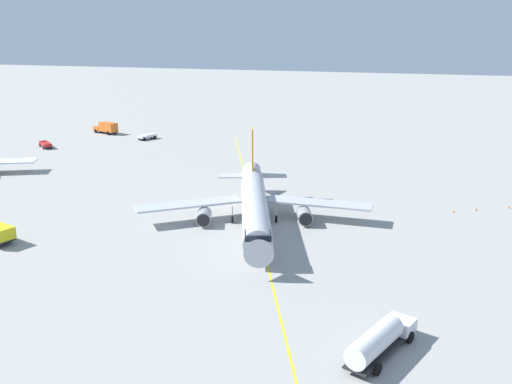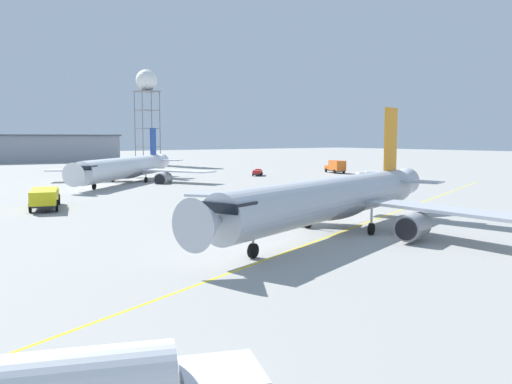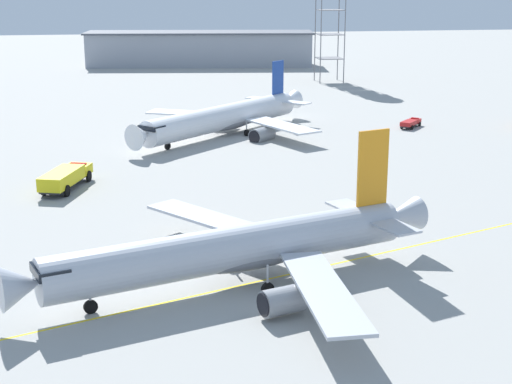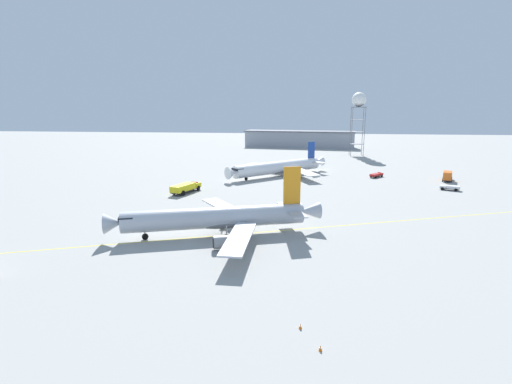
{
  "view_description": "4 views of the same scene",
  "coord_description": "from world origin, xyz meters",
  "px_view_note": "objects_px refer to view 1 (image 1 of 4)",
  "views": [
    {
      "loc": [
        22.52,
        -74.11,
        28.16
      ],
      "look_at": [
        -0.99,
        3.02,
        4.91
      ],
      "focal_mm": 40.39,
      "sensor_mm": 36.0,
      "label": 1
    },
    {
      "loc": [
        34.58,
        -32.46,
        8.79
      ],
      "look_at": [
        -19.24,
        7.0,
        2.06
      ],
      "focal_mm": 38.17,
      "sensor_mm": 36.0,
      "label": 2
    },
    {
      "loc": [
        59.38,
        -5.83,
        25.16
      ],
      "look_at": [
        -19.24,
        7.0,
        2.87
      ],
      "focal_mm": 54.27,
      "sensor_mm": 36.0,
      "label": 3
    },
    {
      "loc": [
        62.55,
        17.3,
        22.09
      ],
      "look_at": [
        -19.24,
        7.0,
        4.11
      ],
      "focal_mm": 26.59,
      "sensor_mm": 36.0,
      "label": 4
    }
  ],
  "objects_px": {
    "airliner_main": "(254,205)",
    "safety_cone_near": "(453,210)",
    "ops_pickup_truck": "(46,144)",
    "fuel_tanker_truck": "(379,340)",
    "pushback_tug_truck": "(148,136)",
    "safety_cone_mid": "(476,209)",
    "catering_truck_truck": "(107,128)",
    "safety_cone_far": "(508,207)"
  },
  "relations": [
    {
      "from": "pushback_tug_truck",
      "to": "fuel_tanker_truck",
      "type": "bearing_deg",
      "value": 62.69
    },
    {
      "from": "safety_cone_near",
      "to": "safety_cone_mid",
      "type": "relative_size",
      "value": 1.0
    },
    {
      "from": "catering_truck_truck",
      "to": "pushback_tug_truck",
      "type": "distance_m",
      "value": 15.11
    },
    {
      "from": "ops_pickup_truck",
      "to": "safety_cone_mid",
      "type": "height_order",
      "value": "ops_pickup_truck"
    },
    {
      "from": "catering_truck_truck",
      "to": "safety_cone_far",
      "type": "bearing_deg",
      "value": 177.93
    },
    {
      "from": "airliner_main",
      "to": "catering_truck_truck",
      "type": "xyz_separation_m",
      "value": [
        -60.62,
        60.07,
        -1.44
      ]
    },
    {
      "from": "pushback_tug_truck",
      "to": "safety_cone_mid",
      "type": "relative_size",
      "value": 9.81
    },
    {
      "from": "fuel_tanker_truck",
      "to": "pushback_tug_truck",
      "type": "bearing_deg",
      "value": 59.35
    },
    {
      "from": "safety_cone_mid",
      "to": "safety_cone_far",
      "type": "distance_m",
      "value": 5.84
    },
    {
      "from": "pushback_tug_truck",
      "to": "fuel_tanker_truck",
      "type": "relative_size",
      "value": 0.54
    },
    {
      "from": "fuel_tanker_truck",
      "to": "airliner_main",
      "type": "bearing_deg",
      "value": 56.04
    },
    {
      "from": "ops_pickup_truck",
      "to": "safety_cone_mid",
      "type": "bearing_deg",
      "value": -152.15
    },
    {
      "from": "airliner_main",
      "to": "ops_pickup_truck",
      "type": "bearing_deg",
      "value": -139.7
    },
    {
      "from": "ops_pickup_truck",
      "to": "fuel_tanker_truck",
      "type": "bearing_deg",
      "value": -178.16
    },
    {
      "from": "pushback_tug_truck",
      "to": "fuel_tanker_truck",
      "type": "height_order",
      "value": "fuel_tanker_truck"
    },
    {
      "from": "ops_pickup_truck",
      "to": "safety_cone_far",
      "type": "relative_size",
      "value": 9.93
    },
    {
      "from": "ops_pickup_truck",
      "to": "safety_cone_near",
      "type": "xyz_separation_m",
      "value": [
        92.98,
        -24.15,
        -0.53
      ]
    },
    {
      "from": "fuel_tanker_truck",
      "to": "safety_cone_near",
      "type": "distance_m",
      "value": 45.81
    },
    {
      "from": "fuel_tanker_truck",
      "to": "safety_cone_far",
      "type": "relative_size",
      "value": 18.13
    },
    {
      "from": "catering_truck_truck",
      "to": "pushback_tug_truck",
      "type": "bearing_deg",
      "value": -175.83
    },
    {
      "from": "ops_pickup_truck",
      "to": "safety_cone_near",
      "type": "height_order",
      "value": "ops_pickup_truck"
    },
    {
      "from": "safety_cone_far",
      "to": "catering_truck_truck",
      "type": "bearing_deg",
      "value": 157.48
    },
    {
      "from": "ops_pickup_truck",
      "to": "safety_cone_far",
      "type": "xyz_separation_m",
      "value": [
        101.54,
        -19.43,
        -0.53
      ]
    },
    {
      "from": "pushback_tug_truck",
      "to": "safety_cone_far",
      "type": "xyz_separation_m",
      "value": [
        82.87,
        -36.14,
        -0.53
      ]
    },
    {
      "from": "airliner_main",
      "to": "safety_cone_mid",
      "type": "bearing_deg",
      "value": 99.52
    },
    {
      "from": "airliner_main",
      "to": "pushback_tug_truck",
      "type": "xyz_separation_m",
      "value": [
        -46.13,
        55.84,
        -2.3
      ]
    },
    {
      "from": "ops_pickup_truck",
      "to": "fuel_tanker_truck",
      "type": "xyz_separation_m",
      "value": [
        85.64,
        -69.35,
        0.77
      ]
    },
    {
      "from": "catering_truck_truck",
      "to": "safety_cone_mid",
      "type": "relative_size",
      "value": 14.76
    },
    {
      "from": "safety_cone_mid",
      "to": "catering_truck_truck",
      "type": "bearing_deg",
      "value": 154.91
    },
    {
      "from": "airliner_main",
      "to": "safety_cone_near",
      "type": "bearing_deg",
      "value": 99.42
    },
    {
      "from": "ops_pickup_truck",
      "to": "pushback_tug_truck",
      "type": "relative_size",
      "value": 1.01
    },
    {
      "from": "catering_truck_truck",
      "to": "safety_cone_near",
      "type": "distance_m",
      "value": 99.6
    },
    {
      "from": "ops_pickup_truck",
      "to": "fuel_tanker_truck",
      "type": "distance_m",
      "value": 110.21
    },
    {
      "from": "ops_pickup_truck",
      "to": "pushback_tug_truck",
      "type": "xyz_separation_m",
      "value": [
        18.67,
        16.72,
        -0.0
      ]
    },
    {
      "from": "airliner_main",
      "to": "safety_cone_near",
      "type": "distance_m",
      "value": 32.03
    },
    {
      "from": "catering_truck_truck",
      "to": "safety_cone_mid",
      "type": "bearing_deg",
      "value": 175.36
    },
    {
      "from": "catering_truck_truck",
      "to": "fuel_tanker_truck",
      "type": "xyz_separation_m",
      "value": [
        81.46,
        -90.3,
        -0.08
      ]
    },
    {
      "from": "airliner_main",
      "to": "safety_cone_near",
      "type": "xyz_separation_m",
      "value": [
        28.18,
        14.97,
        -2.82
      ]
    },
    {
      "from": "safety_cone_mid",
      "to": "safety_cone_far",
      "type": "bearing_deg",
      "value": 28.9
    },
    {
      "from": "airliner_main",
      "to": "safety_cone_mid",
      "type": "relative_size",
      "value": 67.93
    },
    {
      "from": "safety_cone_far",
      "to": "safety_cone_near",
      "type": "bearing_deg",
      "value": -151.1
    },
    {
      "from": "ops_pickup_truck",
      "to": "safety_cone_near",
      "type": "bearing_deg",
      "value": -153.72
    }
  ]
}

